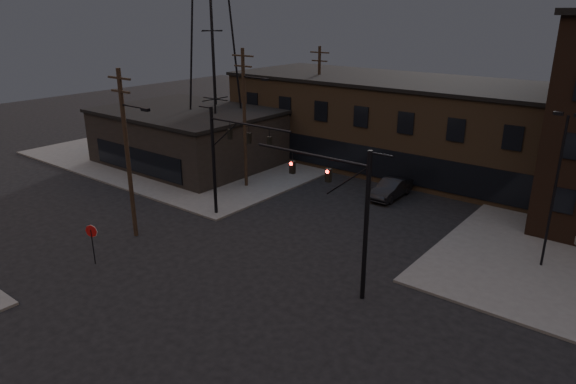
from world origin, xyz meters
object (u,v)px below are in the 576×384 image
object	(u,v)px
traffic_signal_near	(347,206)
car_crossing	(391,188)
stop_sign	(92,235)
traffic_signal_far	(226,152)
parked_car_lot_a	(571,214)

from	to	relation	value
traffic_signal_near	car_crossing	bearing A→B (deg)	108.36
traffic_signal_near	stop_sign	size ratio (longest dim) A/B	3.23
stop_sign	car_crossing	world-z (taller)	stop_sign
car_crossing	stop_sign	bearing A→B (deg)	-111.52
traffic_signal_far	car_crossing	xyz separation A→B (m)	(7.18, 11.26, -4.24)
traffic_signal_near	parked_car_lot_a	size ratio (longest dim) A/B	2.06
traffic_signal_near	car_crossing	distance (m)	16.09
traffic_signal_near	stop_sign	xyz separation A→B (m)	(-13.36, -6.49, -3.09)
traffic_signal_near	stop_sign	world-z (taller)	traffic_signal_near
traffic_signal_far	parked_car_lot_a	xyz separation A→B (m)	(19.68, 14.01, -4.20)
traffic_signal_near	traffic_signal_far	xyz separation A→B (m)	(-12.07, 3.50, 0.08)
stop_sign	parked_car_lot_a	bearing A→B (deg)	48.86
traffic_signal_far	stop_sign	distance (m)	10.55
parked_car_lot_a	car_crossing	bearing A→B (deg)	81.42
traffic_signal_near	parked_car_lot_a	world-z (taller)	traffic_signal_near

